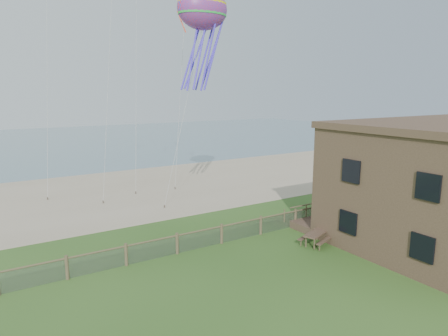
% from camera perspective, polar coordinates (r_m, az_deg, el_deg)
% --- Properties ---
extents(ground, '(160.00, 160.00, 0.00)m').
position_cam_1_polar(ground, '(20.54, 8.87, -15.79)').
color(ground, '#2B4F1B').
rests_on(ground, ground).
extents(sand_beach, '(72.00, 20.00, 0.02)m').
position_cam_1_polar(sand_beach, '(38.86, -12.91, -3.12)').
color(sand_beach, tan).
rests_on(sand_beach, ground).
extents(ocean, '(160.00, 68.00, 0.02)m').
position_cam_1_polar(ocean, '(81.19, -23.33, 3.40)').
color(ocean, slate).
rests_on(ocean, ground).
extents(chainlink_fence, '(36.20, 0.20, 1.25)m').
position_cam_1_polar(chainlink_fence, '(24.76, -0.35, -9.54)').
color(chainlink_fence, brown).
rests_on(chainlink_fence, ground).
extents(motel_deck, '(15.00, 2.00, 0.50)m').
position_cam_1_polar(motel_deck, '(32.66, 20.51, -5.74)').
color(motel_deck, brown).
rests_on(motel_deck, ground).
extents(picnic_table, '(2.37, 2.08, 0.84)m').
position_cam_1_polar(picnic_table, '(25.28, 12.98, -9.70)').
color(picnic_table, brown).
rests_on(picnic_table, ground).
extents(octopus_kite, '(4.09, 3.25, 7.52)m').
position_cam_1_polar(octopus_kite, '(29.74, -3.06, 18.10)').
color(octopus_kite, red).
extents(kite_red, '(1.73, 1.81, 2.07)m').
position_cam_1_polar(kite_red, '(34.15, -5.64, 20.86)').
color(kite_red, '#EB4729').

